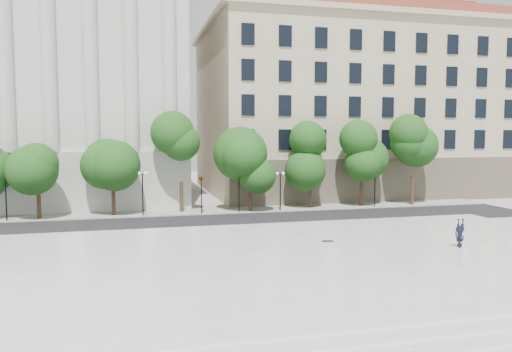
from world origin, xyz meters
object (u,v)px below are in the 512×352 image
object	(u,v)px
person_lying	(460,243)
skateboard	(328,241)
traffic_light_east	(239,176)
traffic_light_west	(201,176)

from	to	relation	value
person_lying	skateboard	size ratio (longest dim) A/B	2.43
traffic_light_east	traffic_light_west	bearing A→B (deg)	180.00
person_lying	skateboard	xyz separation A→B (m)	(-7.55, 3.64, -0.21)
traffic_light_west	traffic_light_east	size ratio (longest dim) A/B	1.03
traffic_light_west	person_lying	distance (m)	24.29
person_lying	traffic_light_west	bearing A→B (deg)	129.21
traffic_light_east	skateboard	world-z (taller)	traffic_light_east
traffic_light_west	person_lying	xyz separation A→B (m)	(13.87, -19.71, -3.06)
traffic_light_west	traffic_light_east	distance (m)	3.66
traffic_light_east	person_lying	bearing A→B (deg)	-62.63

